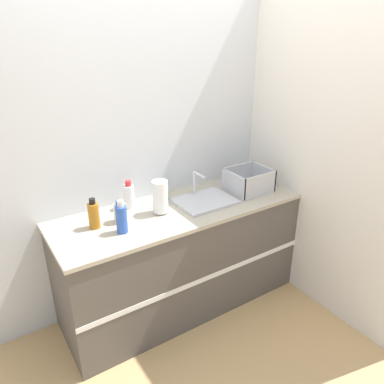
{
  "coord_description": "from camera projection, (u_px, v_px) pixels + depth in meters",
  "views": [
    {
      "loc": [
        -1.31,
        -1.86,
        2.15
      ],
      "look_at": [
        0.08,
        0.29,
        1.01
      ],
      "focal_mm": 35.0,
      "sensor_mm": 36.0,
      "label": 1
    }
  ],
  "objects": [
    {
      "name": "bottle_blue",
      "position": [
        122.0,
        218.0,
        2.45
      ],
      "size": [
        0.08,
        0.08,
        0.23
      ],
      "color": "#2D56B7",
      "rests_on": "counter_cabinet"
    },
    {
      "name": "paper_towel_roll",
      "position": [
        160.0,
        197.0,
        2.7
      ],
      "size": [
        0.11,
        0.11,
        0.25
      ],
      "color": "#4C4C51",
      "rests_on": "counter_cabinet"
    },
    {
      "name": "ground_plane",
      "position": [
        203.0,
        324.0,
        2.95
      ],
      "size": [
        12.0,
        12.0,
        0.0
      ],
      "primitive_type": "plane",
      "color": "tan"
    },
    {
      "name": "wall_back",
      "position": [
        156.0,
        144.0,
        2.93
      ],
      "size": [
        4.32,
        0.06,
        2.6
      ],
      "color": "silver",
      "rests_on": "ground_plane"
    },
    {
      "name": "counter_cabinet",
      "position": [
        181.0,
        257.0,
        3.01
      ],
      "size": [
        1.94,
        0.67,
        0.89
      ],
      "color": "#514C47",
      "rests_on": "ground_plane"
    },
    {
      "name": "bottle_clear",
      "position": [
        120.0,
        212.0,
        2.6
      ],
      "size": [
        0.09,
        0.09,
        0.16
      ],
      "color": "silver",
      "rests_on": "counter_cabinet"
    },
    {
      "name": "dish_rack",
      "position": [
        248.0,
        183.0,
        3.09
      ],
      "size": [
        0.33,
        0.29,
        0.19
      ],
      "color": "#B7BABF",
      "rests_on": "counter_cabinet"
    },
    {
      "name": "bottle_white_spray",
      "position": [
        129.0,
        196.0,
        2.79
      ],
      "size": [
        0.08,
        0.08,
        0.22
      ],
      "color": "white",
      "rests_on": "counter_cabinet"
    },
    {
      "name": "soap_dispenser",
      "position": [
        165.0,
        194.0,
        2.94
      ],
      "size": [
        0.05,
        0.05,
        0.11
      ],
      "color": "#4CB266",
      "rests_on": "counter_cabinet"
    },
    {
      "name": "bottle_amber",
      "position": [
        94.0,
        215.0,
        2.51
      ],
      "size": [
        0.07,
        0.07,
        0.22
      ],
      "color": "#B26B19",
      "rests_on": "counter_cabinet"
    },
    {
      "name": "sink",
      "position": [
        205.0,
        200.0,
        2.91
      ],
      "size": [
        0.44,
        0.34,
        0.21
      ],
      "color": "silver",
      "rests_on": "counter_cabinet"
    },
    {
      "name": "wall_right",
      "position": [
        279.0,
        136.0,
        3.16
      ],
      "size": [
        0.06,
        2.64,
        2.6
      ],
      "color": "silver",
      "rests_on": "ground_plane"
    }
  ]
}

